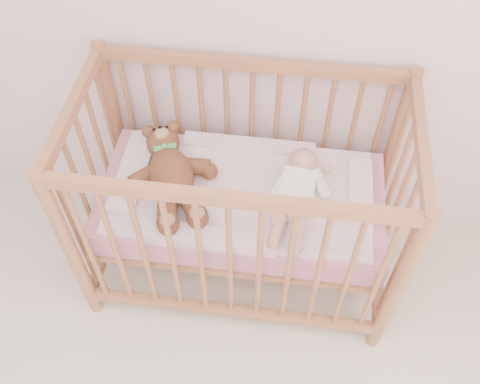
# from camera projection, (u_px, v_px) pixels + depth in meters

# --- Properties ---
(crib) EXTENTS (1.36, 0.76, 1.00)m
(crib) POSITION_uv_depth(u_px,v_px,m) (242.00, 200.00, 2.33)
(crib) COLOR #AA6A48
(crib) RESTS_ON floor
(mattress) EXTENTS (1.22, 0.62, 0.13)m
(mattress) POSITION_uv_depth(u_px,v_px,m) (241.00, 202.00, 2.34)
(mattress) COLOR #CD809E
(mattress) RESTS_ON crib
(blanket) EXTENTS (1.10, 0.58, 0.06)m
(blanket) POSITION_uv_depth(u_px,v_px,m) (242.00, 192.00, 2.28)
(blanket) COLOR #F5A9C3
(blanket) RESTS_ON mattress
(baby) EXTENTS (0.32, 0.57, 0.13)m
(baby) POSITION_uv_depth(u_px,v_px,m) (297.00, 190.00, 2.19)
(baby) COLOR white
(baby) RESTS_ON blanket
(teddy_bear) EXTENTS (0.60, 0.69, 0.16)m
(teddy_bear) POSITION_uv_depth(u_px,v_px,m) (171.00, 175.00, 2.22)
(teddy_bear) COLOR brown
(teddy_bear) RESTS_ON blanket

